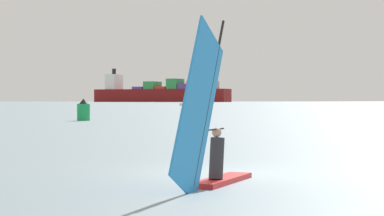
{
  "coord_description": "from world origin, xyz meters",
  "views": [
    {
      "loc": [
        -3.37,
        -18.85,
        1.91
      ],
      "look_at": [
        1.08,
        13.69,
        1.55
      ],
      "focal_mm": 68.28,
      "sensor_mm": 36.0,
      "label": 1
    }
  ],
  "objects_px": {
    "channel_buoy": "(84,111)",
    "small_sailboat": "(188,103)",
    "windsurfer": "(210,141)",
    "cargo_ship": "(162,93)"
  },
  "relations": [
    {
      "from": "windsurfer",
      "to": "small_sailboat",
      "type": "xyz_separation_m",
      "value": [
        30.02,
        231.31,
        -0.25
      ]
    },
    {
      "from": "channel_buoy",
      "to": "windsurfer",
      "type": "bearing_deg",
      "value": -86.31
    },
    {
      "from": "windsurfer",
      "to": "channel_buoy",
      "type": "height_order",
      "value": "windsurfer"
    },
    {
      "from": "windsurfer",
      "to": "channel_buoy",
      "type": "distance_m",
      "value": 52.53
    },
    {
      "from": "cargo_ship",
      "to": "channel_buoy",
      "type": "relative_size",
      "value": 66.25
    },
    {
      "from": "cargo_ship",
      "to": "small_sailboat",
      "type": "distance_m",
      "value": 494.13
    },
    {
      "from": "windsurfer",
      "to": "small_sailboat",
      "type": "bearing_deg",
      "value": 22.49
    },
    {
      "from": "channel_buoy",
      "to": "small_sailboat",
      "type": "height_order",
      "value": "small_sailboat"
    },
    {
      "from": "channel_buoy",
      "to": "small_sailboat",
      "type": "xyz_separation_m",
      "value": [
        33.4,
        178.89,
        -0.16
      ]
    },
    {
      "from": "channel_buoy",
      "to": "cargo_ship",
      "type": "bearing_deg",
      "value": 83.93
    }
  ]
}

